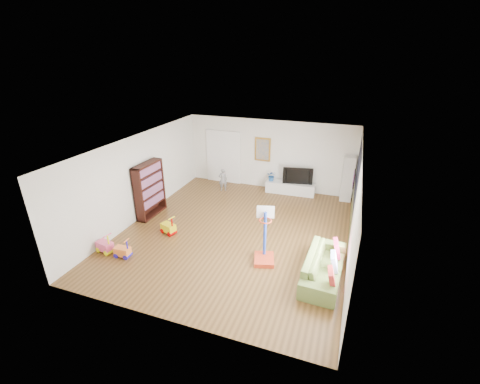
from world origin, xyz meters
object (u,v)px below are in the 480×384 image
(bookshelf, at_px, (150,190))
(basketball_hoop, at_px, (265,236))
(media_console, at_px, (290,188))
(sofa, at_px, (324,266))

(bookshelf, bearing_deg, basketball_hoop, -15.39)
(media_console, relative_size, sofa, 0.88)
(bookshelf, bearing_deg, media_console, 41.13)
(bookshelf, xyz_separation_m, sofa, (5.75, -1.41, -0.59))
(media_console, distance_m, sofa, 5.03)
(media_console, xyz_separation_m, sofa, (1.77, -4.71, 0.09))
(bookshelf, height_order, basketball_hoop, bookshelf)
(bookshelf, height_order, sofa, bookshelf)
(media_console, relative_size, bookshelf, 1.03)
(media_console, xyz_separation_m, bookshelf, (-3.99, -3.30, 0.68))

